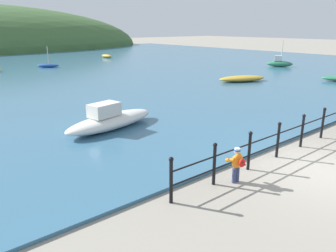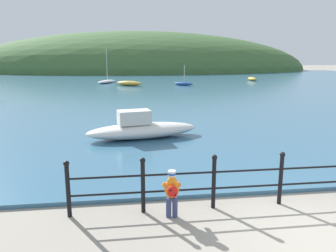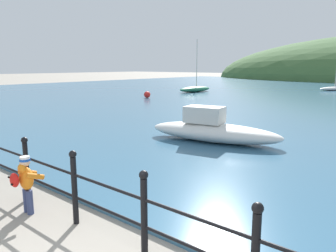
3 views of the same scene
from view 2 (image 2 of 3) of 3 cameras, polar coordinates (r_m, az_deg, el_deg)
name	(u,v)px [view 2 (image 2 of 3)]	position (r m, az deg, el deg)	size (l,w,h in m)	color
ground_plane	(325,239)	(6.87, 25.63, -17.39)	(200.00, 200.00, 0.00)	gray
water	(155,84)	(37.23, -2.20, 7.25)	(80.00, 60.00, 0.10)	#386684
far_hillside	(140,70)	(73.74, -4.96, 9.63)	(74.05, 40.73, 16.66)	#3D6033
iron_railing	(281,177)	(7.71, 19.05, -8.31)	(9.24, 0.12, 1.21)	black
child_in_coat	(172,190)	(6.72, 0.69, -11.04)	(0.40, 0.54, 1.00)	navy
boat_far_right	(107,81)	(38.88, -10.64, 7.66)	(2.41, 3.38, 4.10)	silver
boat_mid_harbor	(183,84)	(35.40, 2.69, 7.40)	(2.11, 1.86, 2.13)	#1E4793
boat_nearest_quay	(129,83)	(35.16, -6.77, 7.40)	(3.00, 2.42, 0.53)	gold
boat_blue_hull	(142,129)	(12.75, -4.61, -0.51)	(4.52, 2.12, 1.11)	silver
boat_far_left	(252,79)	(43.45, 14.44, 7.96)	(0.89, 2.06, 0.45)	gold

